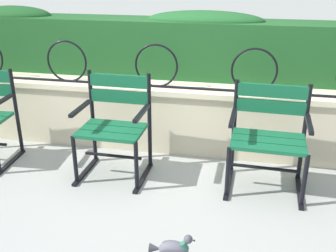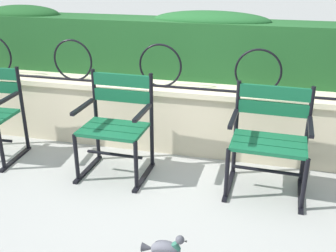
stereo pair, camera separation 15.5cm
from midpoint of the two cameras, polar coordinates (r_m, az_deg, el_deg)
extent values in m
plane|color=#9E9E99|center=(3.41, 1.06, -8.96)|extent=(60.00, 60.00, 0.00)
cube|color=beige|center=(3.99, 3.85, 0.75)|extent=(7.45, 0.35, 0.61)
cube|color=beige|center=(3.89, 3.97, 5.25)|extent=(7.45, 0.41, 0.05)
cylinder|color=black|center=(3.80, 3.77, 5.46)|extent=(6.91, 0.02, 0.02)
torus|color=black|center=(4.12, -12.39, 9.16)|extent=(0.42, 0.02, 0.42)
torus|color=black|center=(3.80, 0.06, 8.60)|extent=(0.42, 0.02, 0.42)
torus|color=black|center=(3.69, 13.93, 7.51)|extent=(0.42, 0.02, 0.42)
cube|color=#1E5123|center=(4.21, 5.17, 10.95)|extent=(7.30, 0.48, 0.58)
ellipsoid|color=#1C4E21|center=(4.89, -19.14, 14.88)|extent=(0.89, 0.44, 0.20)
ellipsoid|color=#1E5225|center=(4.14, 7.31, 14.72)|extent=(1.18, 0.44, 0.19)
cylinder|color=black|center=(4.14, -19.03, 2.19)|extent=(0.04, 0.04, 0.86)
cylinder|color=black|center=(3.88, -21.69, -2.92)|extent=(0.04, 0.04, 0.44)
cube|color=black|center=(4.11, -19.91, -4.45)|extent=(0.07, 0.52, 0.02)
cube|color=black|center=(3.89, -21.08, 3.59)|extent=(0.06, 0.40, 0.03)
cube|color=#145B38|center=(3.34, -7.44, -1.36)|extent=(0.54, 0.14, 0.03)
cube|color=#145B38|center=(3.45, -6.58, -0.48)|extent=(0.54, 0.14, 0.03)
cube|color=#145B38|center=(3.57, -5.77, 0.34)|extent=(0.54, 0.14, 0.03)
cube|color=#145B38|center=(3.54, -5.41, 6.52)|extent=(0.54, 0.04, 0.11)
cube|color=#145B38|center=(3.58, -5.32, 4.29)|extent=(0.54, 0.04, 0.11)
cylinder|color=black|center=(3.58, -1.12, 0.60)|extent=(0.04, 0.04, 0.89)
cylinder|color=black|center=(3.30, -3.24, -5.74)|extent=(0.04, 0.04, 0.44)
cube|color=black|center=(3.56, -2.18, -7.31)|extent=(0.05, 0.52, 0.02)
cube|color=black|center=(3.30, -2.34, 1.90)|extent=(0.04, 0.40, 0.03)
cylinder|color=black|center=(3.76, -9.08, 1.41)|extent=(0.04, 0.04, 0.89)
cylinder|color=black|center=(3.50, -11.72, -4.50)|extent=(0.04, 0.04, 0.44)
cube|color=black|center=(3.74, -10.18, -6.09)|extent=(0.05, 0.52, 0.02)
cube|color=black|center=(3.50, -10.85, 2.71)|extent=(0.04, 0.40, 0.03)
cylinder|color=black|center=(3.55, -6.41, -4.08)|extent=(0.52, 0.04, 0.03)
cube|color=#145B38|center=(3.16, 15.43, -3.47)|extent=(0.59, 0.15, 0.03)
cube|color=#145B38|center=(3.28, 15.53, -2.46)|extent=(0.59, 0.15, 0.03)
cube|color=#145B38|center=(3.41, 15.61, -1.53)|extent=(0.59, 0.15, 0.03)
cube|color=#145B38|center=(3.38, 16.28, 4.58)|extent=(0.58, 0.05, 0.11)
cube|color=#145B38|center=(3.43, 16.04, 2.41)|extent=(0.58, 0.05, 0.11)
cylinder|color=black|center=(3.52, 20.39, -1.48)|extent=(0.04, 0.04, 0.87)
cylinder|color=black|center=(3.23, 20.21, -7.94)|extent=(0.04, 0.04, 0.44)
cube|color=black|center=(3.49, 19.63, -9.37)|extent=(0.06, 0.52, 0.02)
cube|color=black|center=(3.23, 21.01, -0.11)|extent=(0.05, 0.40, 0.03)
cylinder|color=black|center=(3.51, 10.92, -0.45)|extent=(0.04, 0.04, 0.87)
cylinder|color=black|center=(3.22, 9.79, -6.82)|extent=(0.04, 0.04, 0.44)
cube|color=black|center=(3.49, 9.97, -8.32)|extent=(0.06, 0.52, 0.02)
cube|color=black|center=(3.22, 10.69, 1.01)|extent=(0.05, 0.40, 0.03)
cylinder|color=black|center=(3.39, 15.11, -6.18)|extent=(0.56, 0.05, 0.03)
ellipsoid|color=#5B5B66|center=(2.62, 1.43, -17.28)|extent=(0.19, 0.11, 0.11)
cylinder|color=#2D6B56|center=(2.58, 2.96, -16.84)|extent=(0.06, 0.05, 0.06)
sphere|color=#494951|center=(2.55, 3.53, -15.96)|extent=(0.06, 0.06, 0.06)
cone|color=black|center=(2.55, 4.27, -16.12)|extent=(0.02, 0.02, 0.01)
cone|color=#404047|center=(2.64, -1.14, -17.04)|extent=(0.08, 0.06, 0.06)
ellipsoid|color=#4E4E56|center=(2.65, 1.38, -16.59)|extent=(0.14, 0.03, 0.07)
camera|label=1|loc=(0.08, -88.62, 0.57)|focal=42.67mm
camera|label=2|loc=(0.08, 91.38, -0.57)|focal=42.67mm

